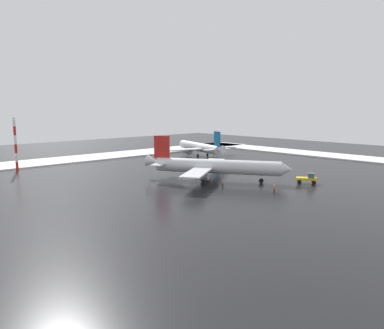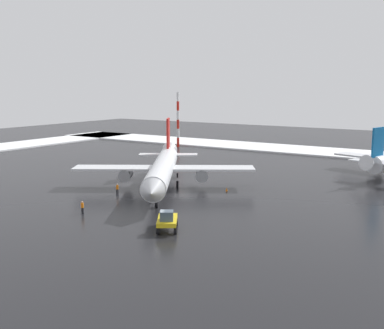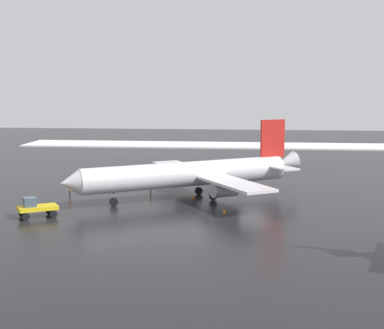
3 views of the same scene
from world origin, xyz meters
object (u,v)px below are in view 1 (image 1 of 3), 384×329
at_px(ground_crew_mid_apron, 274,188).
at_px(antenna_mast, 16,144).
at_px(airplane_distant_tail, 200,147).
at_px(pushback_tug, 308,178).
at_px(traffic_cone_mid_line, 212,180).
at_px(traffic_cone_near_nose, 223,173).
at_px(airplane_far_rear, 214,166).
at_px(ground_crew_beside_wing, 223,183).

bearing_deg(ground_crew_mid_apron, antenna_mast, 18.61).
relative_size(airplane_distant_tail, pushback_tug, 6.28).
xyz_separation_m(airplane_distant_tail, antenna_mast, (60.35, -11.42, 4.29)).
relative_size(airplane_distant_tail, ground_crew_mid_apron, 18.58).
xyz_separation_m(ground_crew_mid_apron, traffic_cone_mid_line, (0.21, -17.64, -0.70)).
distance_m(ground_crew_mid_apron, antenna_mast, 71.72).
bearing_deg(airplane_distant_tail, ground_crew_mid_apron, 165.92).
bearing_deg(traffic_cone_near_nose, airplane_far_rear, 28.99).
bearing_deg(pushback_tug, ground_crew_beside_wing, -154.85).
relative_size(ground_crew_beside_wing, ground_crew_mid_apron, 1.00).
relative_size(pushback_tug, ground_crew_beside_wing, 2.96).
relative_size(ground_crew_beside_wing, traffic_cone_mid_line, 3.11).
distance_m(airplane_far_rear, antenna_mast, 56.18).
bearing_deg(traffic_cone_near_nose, pushback_tug, 101.46).
height_order(traffic_cone_near_nose, traffic_cone_mid_line, same).
relative_size(airplane_far_rear, traffic_cone_near_nose, 57.96).
bearing_deg(airplane_distant_tail, airplane_far_rear, 155.42).
bearing_deg(airplane_far_rear, pushback_tug, 5.69).
xyz_separation_m(airplane_distant_tail, ground_crew_beside_wing, (34.39, 42.53, -2.20)).
bearing_deg(airplane_far_rear, ground_crew_mid_apron, -32.30).
relative_size(pushback_tug, ground_crew_mid_apron, 2.96).
xyz_separation_m(ground_crew_beside_wing, ground_crew_mid_apron, (-3.78, 10.98, 0.00)).
bearing_deg(ground_crew_beside_wing, airplane_distant_tail, -58.89).
relative_size(traffic_cone_near_nose, traffic_cone_mid_line, 1.00).
relative_size(airplane_far_rear, antenna_mast, 2.14).
xyz_separation_m(ground_crew_beside_wing, traffic_cone_near_nose, (-12.78, -11.45, -0.70)).
distance_m(airplane_far_rear, ground_crew_mid_apron, 17.69).
height_order(airplane_far_rear, airplane_distant_tail, airplane_far_rear).
distance_m(ground_crew_mid_apron, traffic_cone_near_nose, 24.18).
height_order(antenna_mast, traffic_cone_mid_line, antenna_mast).
height_order(airplane_distant_tail, pushback_tug, airplane_distant_tail).
xyz_separation_m(pushback_tug, antenna_mast, (43.26, -64.83, 6.17)).
bearing_deg(airplane_distant_tail, traffic_cone_near_nose, 160.88).
bearing_deg(ground_crew_beside_wing, traffic_cone_mid_line, -48.10).
bearing_deg(traffic_cone_mid_line, pushback_tug, 128.08).
bearing_deg(ground_crew_mid_apron, traffic_cone_near_nose, -27.86).
relative_size(airplane_far_rear, ground_crew_beside_wing, 18.64).
relative_size(antenna_mast, traffic_cone_mid_line, 27.12).
bearing_deg(ground_crew_mid_apron, airplane_far_rear, -6.34).
bearing_deg(ground_crew_beside_wing, airplane_far_rear, -50.70).
relative_size(pushback_tug, traffic_cone_near_nose, 9.20).
distance_m(airplane_far_rear, ground_crew_beside_wing, 8.00).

